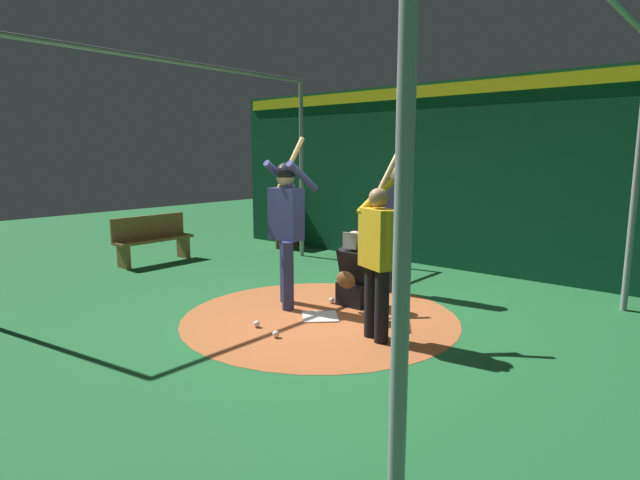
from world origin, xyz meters
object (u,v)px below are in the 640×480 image
Objects in this scene: home_plate at (320,316)px; baseball_0 at (257,324)px; batter at (286,219)px; bat_rack at (292,223)px; catcher at (355,276)px; umpire at (394,221)px; baseball_2 at (276,334)px; visitor at (378,253)px; baseball_1 at (332,300)px; bench at (153,239)px.

baseball_0 reaches higher than home_plate.
batter is 2.07× the size of bat_rack.
catcher is (-0.68, 0.02, 0.38)m from home_plate.
baseball_2 is (2.37, 0.02, -0.98)m from umpire.
catcher is 0.54× the size of umpire.
batter reaches higher than home_plate.
visitor is at bearing 52.13° from bat_rack.
bat_rack is at bearing -141.26° from baseball_0.
baseball_1 is (-0.55, -0.27, 0.03)m from home_plate.
catcher reaches higher than baseball_0.
home_plate is 0.29× the size of bench.
catcher is 13.29× the size of baseball_0.
home_plate is 0.19× the size of batter.
umpire is 1.25× the size of bench.
batter is at bearing -40.70° from baseball_1.
bat_rack is (-3.25, -2.96, -0.64)m from batter.
bat_rack is 14.20× the size of baseball_0.
baseball_0 is at bearing -103.78° from baseball_2.
bat_rack reaches higher than baseball_0.
home_plate is 5.68× the size of baseball_1.
catcher is 0.47m from baseball_1.
batter reaches higher than bat_rack.
catcher is 4.51m from bat_rack.
catcher is at bearing 166.79° from baseball_0.
visitor reaches higher than home_plate.
baseball_2 is (0.67, -0.84, -0.89)m from visitor.
bat_rack reaches higher than home_plate.
umpire is 4.62m from bench.
bench is (-0.50, -4.40, 0.42)m from home_plate.
batter is 1.42m from baseball_0.
umpire is 24.49× the size of baseball_2.
bench is at bearing -77.09° from umpire.
baseball_1 is at bearing -165.66° from baseball_2.
baseball_1 is 1.00× the size of baseball_2.
batter reaches higher than baseball_2.
umpire is 0.91× the size of visitor.
home_plate is 0.23× the size of umpire.
umpire is (-1.42, 0.72, -0.11)m from batter.
umpire is at bearing 102.91° from bench.
bat_rack reaches higher than baseball_1.
home_plate is 1.32m from visitor.
umpire is 1.72× the size of bat_rack.
baseball_1 is (-1.30, 0.05, 0.00)m from baseball_0.
umpire is at bearing 161.10° from baseball_1.
baseball_0 is (0.85, 0.33, -1.09)m from batter.
home_plate is at bearing 25.65° from baseball_1.
batter is 29.40× the size of baseball_0.
visitor is 26.89× the size of baseball_1.
catcher is at bearing 53.58° from bat_rack.
batter reaches higher than umpire.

